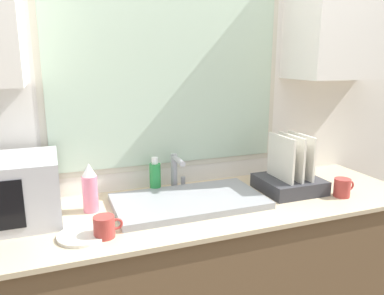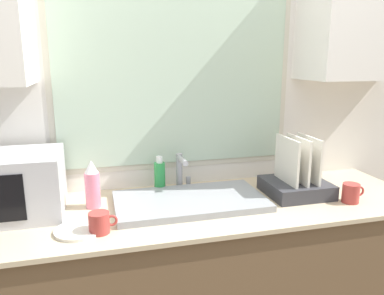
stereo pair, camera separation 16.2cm
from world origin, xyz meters
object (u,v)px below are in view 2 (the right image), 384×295
Objects in this scene: spray_bottle at (92,185)px; mug_near_sink at (100,223)px; faucet at (181,169)px; dish_rack at (296,181)px; soap_bottle at (160,176)px.

mug_near_sink is at bearing -85.21° from spray_bottle.
faucet is 0.64× the size of dish_rack.
mug_near_sink is (-0.30, -0.40, -0.04)m from soap_bottle.
faucet is 0.45m from spray_bottle.
dish_rack is 0.68m from soap_bottle.
spray_bottle is at bearing 94.79° from mug_near_sink.
soap_bottle is (-0.64, 0.21, 0.01)m from dish_rack.
spray_bottle is at bearing 174.98° from dish_rack.
dish_rack is 0.97m from spray_bottle.
spray_bottle reaches higher than mug_near_sink.
faucet is 0.58m from dish_rack.
faucet is at bearing 15.80° from spray_bottle.
soap_bottle reaches higher than mug_near_sink.
faucet reaches higher than soap_bottle.
spray_bottle is 0.35m from soap_bottle.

